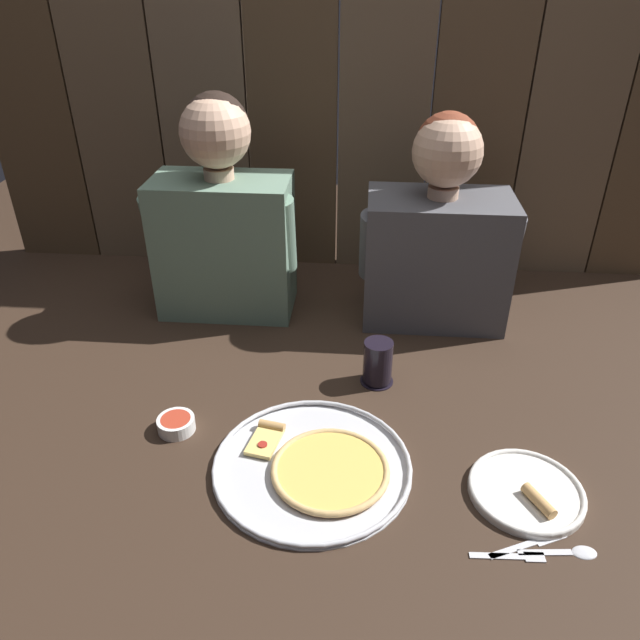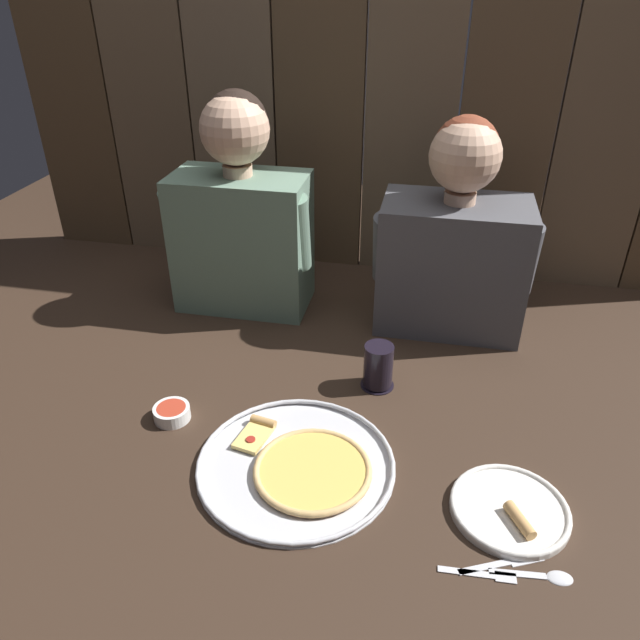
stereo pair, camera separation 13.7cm
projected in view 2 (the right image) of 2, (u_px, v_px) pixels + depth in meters
name	position (u px, v px, depth m)	size (l,w,h in m)	color
ground_plane	(310.00, 409.00, 1.38)	(3.20, 3.20, 0.00)	#332319
pizza_tray	(301.00, 465.00, 1.22)	(0.40, 0.40, 0.03)	silver
dinner_plate	(510.00, 509.00, 1.12)	(0.22, 0.22, 0.03)	white
drinking_glass	(378.00, 367.00, 1.43)	(0.08, 0.08, 0.11)	black
dipping_bowl	(172.00, 412.00, 1.34)	(0.08, 0.08, 0.03)	white
table_fork	(481.00, 574.00, 1.01)	(0.13, 0.02, 0.01)	silver
table_knife	(502.00, 563.00, 1.03)	(0.15, 0.08, 0.01)	silver
table_spoon	(546.00, 576.00, 1.00)	(0.14, 0.03, 0.01)	silver
diner_left	(241.00, 214.00, 1.67)	(0.41, 0.21, 0.61)	slate
diner_right	(455.00, 241.00, 1.58)	(0.42, 0.23, 0.57)	#4C4C51
wooden_backdrop_wall	(366.00, 69.00, 1.72)	(2.19, 0.03, 1.23)	#4F3B26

